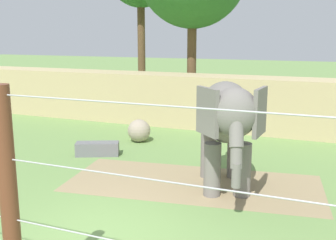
% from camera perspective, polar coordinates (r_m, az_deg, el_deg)
% --- Properties ---
extents(ground_plane, '(120.00, 120.00, 0.00)m').
position_cam_1_polar(ground_plane, '(8.52, -8.90, -15.68)').
color(ground_plane, '#6B8E4C').
extents(dirt_patch, '(7.06, 3.79, 0.01)m').
position_cam_1_polar(dirt_patch, '(11.14, 3.51, -8.77)').
color(dirt_patch, '#937F5B').
rests_on(dirt_patch, ground).
extents(embankment_wall, '(36.00, 1.80, 2.22)m').
position_cam_1_polar(embankment_wall, '(17.41, 8.65, 2.38)').
color(embankment_wall, tan).
rests_on(embankment_wall, ground).
extents(elephant, '(2.28, 3.61, 2.81)m').
position_cam_1_polar(elephant, '(10.28, 8.20, 0.18)').
color(elephant, slate).
rests_on(elephant, ground).
extents(enrichment_ball, '(0.85, 0.85, 0.85)m').
position_cam_1_polar(enrichment_ball, '(15.24, -4.05, -1.49)').
color(enrichment_ball, gray).
rests_on(enrichment_ball, ground).
extents(cable_fence, '(12.81, 0.24, 3.29)m').
position_cam_1_polar(cable_fence, '(6.07, -21.44, -10.87)').
color(cable_fence, brown).
rests_on(cable_fence, ground).
extents(feed_trough, '(1.48, 1.04, 0.44)m').
position_cam_1_polar(feed_trough, '(13.75, -9.80, -3.97)').
color(feed_trough, slate).
rests_on(feed_trough, ground).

